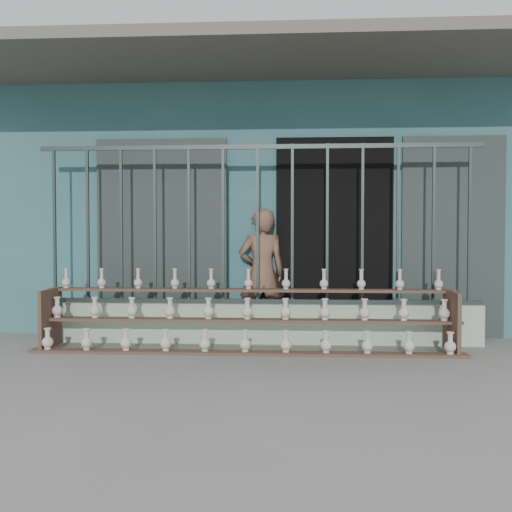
{
  "coord_description": "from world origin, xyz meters",
  "views": [
    {
      "loc": [
        0.36,
        -5.14,
        1.21
      ],
      "look_at": [
        0.0,
        1.0,
        1.0
      ],
      "focal_mm": 40.0,
      "sensor_mm": 36.0,
      "label": 1
    }
  ],
  "objects": [
    {
      "name": "ground",
      "position": [
        0.0,
        0.0,
        0.0
      ],
      "size": [
        60.0,
        60.0,
        0.0
      ],
      "primitive_type": "plane",
      "color": "slate"
    },
    {
      "name": "workshop_building",
      "position": [
        0.0,
        4.23,
        1.62
      ],
      "size": [
        7.4,
        6.6,
        3.21
      ],
      "color": "#32636A",
      "rests_on": "ground"
    },
    {
      "name": "parapet_wall",
      "position": [
        0.0,
        1.3,
        0.23
      ],
      "size": [
        5.0,
        0.2,
        0.45
      ],
      "primitive_type": "cube",
      "color": "#ACC9AC",
      "rests_on": "ground"
    },
    {
      "name": "security_fence",
      "position": [
        -0.0,
        1.3,
        1.35
      ],
      "size": [
        5.0,
        0.04,
        1.8
      ],
      "color": "#283330",
      "rests_on": "parapet_wall"
    },
    {
      "name": "shelf_rack",
      "position": [
        -0.09,
        0.89,
        0.36
      ],
      "size": [
        4.5,
        0.68,
        0.85
      ],
      "color": "brown",
      "rests_on": "ground"
    },
    {
      "name": "elderly_woman",
      "position": [
        0.03,
        1.69,
        0.77
      ],
      "size": [
        0.62,
        0.47,
        1.54
      ],
      "primitive_type": "imported",
      "rotation": [
        0.0,
        0.0,
        3.34
      ],
      "color": "brown",
      "rests_on": "ground"
    }
  ]
}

